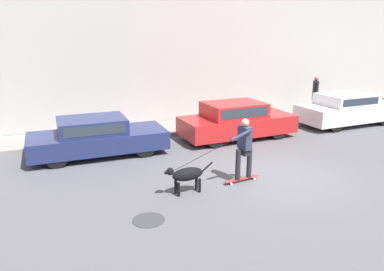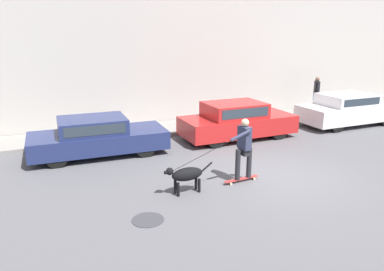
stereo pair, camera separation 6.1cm
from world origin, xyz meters
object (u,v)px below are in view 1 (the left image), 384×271
at_px(parked_car_2, 347,109).
at_px(dog, 187,175).
at_px(skateboarder, 244,146).
at_px(parked_car_1, 236,121).
at_px(pedestrian_with_bag, 315,93).
at_px(parked_car_0, 97,137).

relative_size(parked_car_2, dog, 3.37).
bearing_deg(skateboarder, parked_car_2, -158.05).
distance_m(parked_car_1, skateboarder, 4.09).
relative_size(skateboarder, pedestrian_with_bag, 1.50).
bearing_deg(parked_car_1, dog, -133.76).
bearing_deg(pedestrian_with_bag, parked_car_2, -52.45).
relative_size(parked_car_0, pedestrian_with_bag, 2.52).
height_order(parked_car_0, parked_car_2, parked_car_2).
distance_m(parked_car_2, pedestrian_with_bag, 1.76).
height_order(parked_car_1, skateboarder, skateboarder).
xyz_separation_m(parked_car_2, dog, (-8.70, -3.73, -0.17)).
bearing_deg(skateboarder, parked_car_1, -122.27).
xyz_separation_m(parked_car_0, parked_car_1, (4.95, -0.00, 0.05)).
relative_size(dog, skateboarder, 0.50).
bearing_deg(dog, parked_car_0, -70.83).
height_order(parked_car_0, parked_car_1, parked_car_1).
relative_size(parked_car_0, parked_car_1, 1.02).
bearing_deg(dog, pedestrian_with_bag, -149.80).
xyz_separation_m(parked_car_1, parked_car_2, (5.23, 0.00, 0.00)).
bearing_deg(skateboarder, pedestrian_with_bag, -147.26).
relative_size(parked_car_1, skateboarder, 1.65).
xyz_separation_m(parked_car_1, pedestrian_with_bag, (4.97, 1.69, 0.44)).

